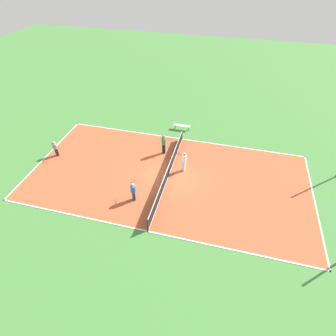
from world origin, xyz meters
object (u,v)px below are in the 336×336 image
object	(u,v)px
tennis_ball_far_baseline	(42,169)
tennis_net	(168,172)
player_near_white	(184,160)
player_near_blue	(133,190)
player_far_green	(164,143)
tennis_ball_near_net	(145,168)
player_baseline_gray	(55,148)
bench	(182,126)

from	to	relation	value
tennis_ball_far_baseline	tennis_net	bearing A→B (deg)	99.51
player_near_white	player_near_blue	xyz separation A→B (m)	(3.91, -2.77, -0.15)
player_far_green	tennis_ball_near_net	size ratio (longest dim) A/B	27.08
player_baseline_gray	player_far_green	xyz separation A→B (m)	(-2.59, 8.72, 0.26)
player_near_white	player_baseline_gray	bearing A→B (deg)	32.56
player_baseline_gray	player_far_green	world-z (taller)	player_far_green
tennis_ball_far_baseline	tennis_ball_near_net	distance (m)	8.30
player_near_blue	tennis_ball_near_net	world-z (taller)	player_near_blue
player_far_green	tennis_ball_far_baseline	world-z (taller)	player_far_green
player_far_green	player_baseline_gray	bearing A→B (deg)	174.74
tennis_net	player_baseline_gray	world-z (taller)	player_baseline_gray
tennis_net	player_near_blue	world-z (taller)	player_near_blue
tennis_net	player_near_blue	distance (m)	3.39
player_near_white	bench	bearing A→B (deg)	-48.17
player_near_white	tennis_ball_far_baseline	bearing A→B (deg)	42.14
bench	tennis_ball_far_baseline	size ratio (longest dim) A/B	23.77
player_near_white	tennis_ball_far_baseline	size ratio (longest dim) A/B	26.38
player_near_white	tennis_ball_far_baseline	world-z (taller)	player_near_white
bench	player_far_green	bearing A→B (deg)	-100.05
player_baseline_gray	player_near_blue	bearing A→B (deg)	12.43
bench	player_far_green	distance (m)	4.17
bench	player_near_blue	bearing A→B (deg)	-98.01
tennis_ball_far_baseline	bench	bearing A→B (deg)	131.42
player_near_white	player_near_blue	bearing A→B (deg)	83.12
tennis_ball_near_net	player_far_green	bearing A→B (deg)	157.83
tennis_net	bench	bearing A→B (deg)	-176.90
tennis_ball_near_net	tennis_ball_far_baseline	bearing A→B (deg)	-74.96
tennis_net	tennis_ball_near_net	distance (m)	2.15
tennis_net	player_near_white	bearing A→B (deg)	135.07
tennis_net	player_near_blue	bearing A→B (deg)	-31.14
player_near_white	player_near_blue	world-z (taller)	player_near_white
player_near_blue	tennis_ball_far_baseline	size ratio (longest dim) A/B	23.07
tennis_net	player_baseline_gray	xyz separation A→B (m)	(-0.24, -9.81, 0.30)
player_near_white	tennis_ball_near_net	distance (m)	3.28
player_near_white	player_near_blue	distance (m)	4.80
player_far_green	player_near_blue	distance (m)	5.75
tennis_net	player_far_green	xyz separation A→B (m)	(-2.82, -1.09, 0.56)
player_far_green	tennis_ball_near_net	xyz separation A→B (m)	(2.35, -0.96, -1.04)
bench	player_baseline_gray	world-z (taller)	player_baseline_gray
player_far_green	tennis_ball_far_baseline	xyz separation A→B (m)	(4.51, -8.98, -1.04)
tennis_net	player_near_white	xyz separation A→B (m)	(-1.03, 1.02, 0.53)
player_near_white	tennis_net	bearing A→B (deg)	73.46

